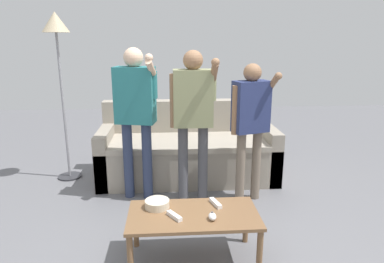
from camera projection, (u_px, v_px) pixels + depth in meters
ground_plane at (200, 255)px, 2.74m from camera, size 12.00×12.00×0.00m
couch at (188, 151)px, 4.24m from camera, size 2.07×0.88×0.89m
coffee_table at (193, 220)px, 2.59m from camera, size 0.97×0.50×0.39m
snack_bowl at (157, 204)px, 2.66m from camera, size 0.19×0.19×0.06m
game_remote_nunchuk at (212, 216)px, 2.48m from camera, size 0.06×0.09×0.05m
floor_lamp at (57, 39)px, 3.85m from camera, size 0.30×0.30×1.93m
player_left at (135, 107)px, 3.49m from camera, size 0.46×0.38×1.56m
player_center at (193, 110)px, 3.41m from camera, size 0.45×0.32×1.54m
player_right at (251, 117)px, 3.45m from camera, size 0.45×0.29×1.41m
game_remote_wand_near at (174, 216)px, 2.51m from camera, size 0.11×0.15×0.03m
game_remote_wand_far at (216, 203)px, 2.71m from camera, size 0.08×0.16×0.03m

